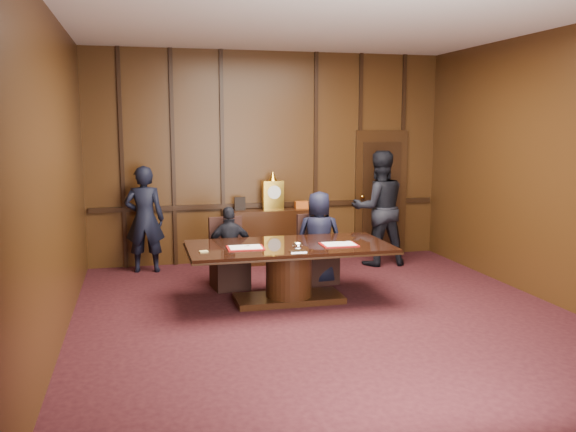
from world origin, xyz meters
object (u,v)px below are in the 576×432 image
at_px(conference_table, 289,264).
at_px(signatory_left, 230,248).
at_px(sideboard, 273,234).
at_px(signatory_right, 319,238).
at_px(witness_right, 379,208).
at_px(witness_left, 145,219).

bearing_deg(conference_table, signatory_left, 129.09).
height_order(sideboard, signatory_right, sideboard).
distance_m(signatory_left, signatory_right, 1.30).
distance_m(sideboard, witness_right, 1.81).
distance_m(conference_table, witness_left, 2.81).
height_order(signatory_left, signatory_right, signatory_right).
height_order(sideboard, conference_table, sideboard).
distance_m(sideboard, signatory_left, 1.77).
relative_size(sideboard, signatory_left, 1.36).
bearing_deg(signatory_left, sideboard, -122.81).
bearing_deg(signatory_right, signatory_left, 15.55).
bearing_deg(conference_table, sideboard, 82.67).
bearing_deg(witness_left, witness_right, -178.74).
height_order(sideboard, witness_right, witness_right).
relative_size(sideboard, signatory_right, 1.18).
relative_size(signatory_left, witness_left, 0.70).
relative_size(conference_table, witness_right, 1.39).
xyz_separation_m(conference_table, witness_left, (-1.79, 2.14, 0.33)).
relative_size(sideboard, conference_table, 0.61).
xyz_separation_m(signatory_left, witness_left, (-1.14, 1.34, 0.25)).
bearing_deg(sideboard, witness_left, -175.62).
height_order(conference_table, signatory_left, signatory_left).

